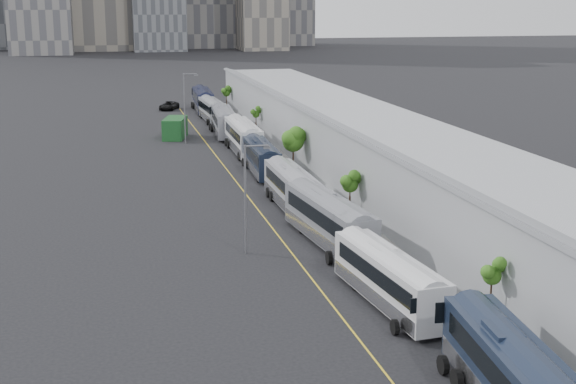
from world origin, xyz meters
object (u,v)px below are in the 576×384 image
object	(u,v)px
bus_2	(389,283)
bus_5	(261,160)
bus_6	(243,139)
shipping_container	(175,128)
bus_4	(293,192)
bus_3	(329,224)
suv	(169,106)
bus_8	(211,111)
bus_9	(203,102)
street_lamp_near	(248,191)
bus_7	(224,124)
street_lamp_far	(186,104)

from	to	relation	value
bus_2	bus_5	world-z (taller)	bus_2
bus_6	shipping_container	world-z (taller)	bus_6
bus_4	shipping_container	xyz separation A→B (m)	(-6.96, 42.49, -0.19)
bus_3	suv	distance (m)	84.81
bus_6	bus_3	bearing A→B (deg)	-89.67
bus_6	bus_8	world-z (taller)	bus_6
bus_3	bus_9	world-z (taller)	bus_3
suv	bus_2	bearing A→B (deg)	-63.53
bus_5	street_lamp_near	bearing A→B (deg)	-101.37
bus_6	bus_8	size ratio (longest dim) A/B	1.11
bus_6	bus_9	world-z (taller)	bus_6
suv	bus_4	bearing A→B (deg)	-62.64
bus_3	bus_4	xyz separation A→B (m)	(-0.20, 11.48, -0.07)
bus_7	street_lamp_near	distance (m)	56.18
bus_5	street_lamp_near	world-z (taller)	street_lamp_near
bus_4	bus_8	world-z (taller)	bus_4
bus_4	street_lamp_near	xyz separation A→B (m)	(-6.48, -12.35, 3.30)
street_lamp_near	street_lamp_far	size ratio (longest dim) A/B	0.89
bus_7	suv	xyz separation A→B (m)	(-5.36, 29.81, -0.93)
bus_4	shipping_container	size ratio (longest dim) A/B	2.13
bus_4	street_lamp_near	size ratio (longest dim) A/B	1.55
bus_3	bus_7	distance (m)	54.82
bus_2	street_lamp_near	bearing A→B (deg)	112.46
bus_3	bus_7	size ratio (longest dim) A/B	1.02
bus_3	shipping_container	xyz separation A→B (m)	(-7.16, 53.97, -0.26)
bus_8	bus_7	bearing A→B (deg)	-92.85
bus_8	bus_3	bearing A→B (deg)	-92.23
bus_3	bus_7	bearing A→B (deg)	84.50
bus_2	bus_5	distance (m)	41.30
shipping_container	suv	bearing A→B (deg)	101.15
bus_5	suv	world-z (taller)	bus_5
bus_2	bus_8	xyz separation A→B (m)	(0.11, 83.20, 0.03)
bus_7	bus_3	bearing A→B (deg)	-85.88
bus_2	bus_6	distance (m)	54.35
bus_4	suv	bearing A→B (deg)	93.78
bus_5	shipping_container	xyz separation A→B (m)	(-7.20, 26.37, -0.09)
bus_7	bus_9	distance (m)	26.59
bus_5	street_lamp_far	world-z (taller)	street_lamp_far
bus_3	bus_4	world-z (taller)	bus_3
bus_4	street_lamp_far	world-z (taller)	street_lamp_far
bus_7	street_lamp_near	world-z (taller)	street_lamp_near
bus_5	shipping_container	distance (m)	27.33
suv	street_lamp_near	bearing A→B (deg)	-67.56
bus_3	bus_5	size ratio (longest dim) A/B	1.12
bus_8	street_lamp_near	distance (m)	70.78
bus_5	bus_7	world-z (taller)	bus_7
bus_7	shipping_container	distance (m)	7.19
bus_5	street_lamp_far	distance (m)	22.85
bus_4	bus_7	distance (m)	43.34
bus_8	suv	size ratio (longest dim) A/B	2.37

